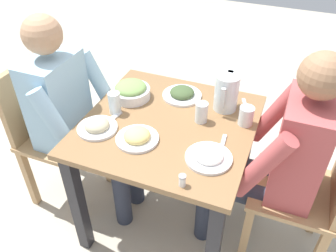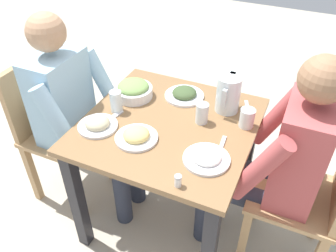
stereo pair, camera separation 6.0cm
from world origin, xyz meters
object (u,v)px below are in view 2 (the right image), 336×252
plate_beans (98,124)px  water_glass_near_left (247,118)px  chair_near (52,124)px  water_glass_by_pitcher (202,113)px  water_pitcher (228,94)px  salad_bowl (133,90)px  dining_table (169,143)px  plate_dolmas (184,94)px  diner_near (77,112)px  water_glass_far_left (116,102)px  chair_far (314,194)px  diner_far (276,158)px  plate_fries (136,136)px  salt_shaker (178,181)px  plate_yoghurt (207,158)px

plate_beans → water_glass_near_left: bearing=115.1°
chair_near → water_glass_by_pitcher: (-0.11, 0.87, 0.26)m
water_pitcher → salad_bowl: water_pitcher is taller
dining_table → water_glass_by_pitcher: water_glass_by_pitcher is taller
dining_table → water_glass_near_left: water_glass_near_left is taller
chair_near → water_pitcher: 1.03m
plate_dolmas → diner_near: bearing=-60.6°
chair_near → diner_near: bearing=90.0°
plate_dolmas → water_glass_far_left: size_ratio=1.84×
dining_table → salad_bowl: bearing=-116.7°
chair_far → salad_bowl: 1.03m
diner_far → plate_fries: diner_far is taller
plate_dolmas → plate_beans: plate_beans is taller
water_glass_by_pitcher → salt_shaker: water_glass_by_pitcher is taller
water_glass_by_pitcher → plate_dolmas: bearing=-136.9°
chair_near → salad_bowl: size_ratio=4.35×
water_glass_far_left → plate_dolmas: bearing=134.6°
diner_near → salt_shaker: 0.79m
water_glass_by_pitcher → water_pitcher: bearing=151.3°
chair_near → plate_dolmas: size_ratio=4.22×
dining_table → water_glass_far_left: bearing=-86.1°
water_glass_near_left → plate_fries: bearing=-55.1°
diner_far → salad_bowl: size_ratio=5.80×
water_glass_far_left → water_glass_near_left: water_glass_far_left is taller
plate_beans → chair_near: bearing=-106.7°
chair_far → plate_beans: size_ratio=4.64×
diner_far → plate_dolmas: (-0.21, -0.54, 0.08)m
water_pitcher → water_glass_far_left: water_pitcher is taller
water_glass_by_pitcher → water_glass_far_left: 0.43m
diner_far → plate_dolmas: size_ratio=5.62×
plate_dolmas → chair_far: bearing=74.3°
dining_table → water_glass_near_left: bearing=110.2°
plate_yoghurt → water_glass_far_left: water_glass_far_left is taller
water_glass_far_left → water_glass_near_left: 0.65m
chair_far → plate_fries: chair_far is taller
diner_near → water_glass_far_left: bearing=95.7°
plate_fries → plate_dolmas: bearing=170.7°
chair_near → water_glass_by_pitcher: size_ratio=8.60×
chair_near → water_glass_far_left: size_ratio=7.76×
diner_far → water_glass_near_left: size_ratio=12.54×
water_glass_near_left → diner_far: bearing=61.0°
water_pitcher → water_glass_near_left: water_pitcher is taller
diner_far → chair_near: bearing=-86.6°
chair_near → plate_yoghurt: 1.01m
water_glass_by_pitcher → water_glass_far_left: bearing=-78.0°
chair_near → water_pitcher: bearing=105.4°
plate_beans → water_glass_far_left: bearing=174.7°
plate_dolmas → water_glass_near_left: (0.11, 0.36, 0.03)m
water_pitcher → plate_dolmas: (-0.02, -0.24, -0.08)m
diner_near → plate_fries: (0.13, 0.44, 0.08)m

